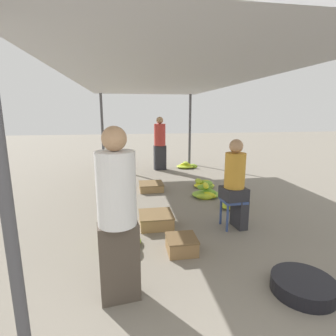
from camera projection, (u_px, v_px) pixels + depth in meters
name	position (u px, v px, depth m)	size (l,w,h in m)	color
canopy_post_front_left	(7.00, 212.00, 1.57)	(0.08, 0.08, 2.29)	#4C4C51
canopy_post_back_left	(102.00, 131.00, 8.19)	(0.08, 0.08, 2.29)	#4C4C51
canopy_post_back_right	(190.00, 130.00, 8.63)	(0.08, 0.08, 2.29)	#4C4C51
canopy_tarp	(161.00, 80.00, 4.85)	(3.21, 7.26, 0.04)	#B2B2B7
vendor_foreground	(117.00, 215.00, 2.32)	(0.39, 0.39, 1.62)	#4C4238
stool	(233.00, 205.00, 3.95)	(0.34, 0.34, 0.45)	#384C84
vendor_seated	(236.00, 182.00, 3.88)	(0.38, 0.38, 1.35)	#2D2D33
basin_black	(303.00, 286.00, 2.55)	(0.60, 0.60, 0.14)	black
banana_pile_left_0	(121.00, 181.00, 6.41)	(0.59, 0.60, 0.27)	#81B835
banana_pile_left_1	(117.00, 172.00, 7.34)	(0.60, 0.71, 0.21)	#C6D329
banana_pile_left_2	(120.00, 238.00, 3.43)	(0.53, 0.49, 0.33)	#ABC92D
banana_pile_right_0	(206.00, 193.00, 5.43)	(0.59, 0.56, 0.28)	yellow
banana_pile_right_1	(232.00, 204.00, 4.80)	(0.40, 0.45, 0.19)	#B0CB2D
banana_pile_right_2	(205.00, 184.00, 6.11)	(0.48, 0.50, 0.19)	#ABC92D
banana_pile_right_3	(187.00, 166.00, 8.27)	(0.67, 0.51, 0.22)	yellow
crate_near	(156.00, 220.00, 4.05)	(0.51, 0.51, 0.20)	#9E7A4C
crate_mid	(182.00, 244.00, 3.29)	(0.38, 0.38, 0.20)	olive
crate_far	(151.00, 187.00, 5.90)	(0.53, 0.53, 0.17)	#9E7A4C
shopper_walking_mid	(160.00, 143.00, 7.87)	(0.38, 0.38, 1.60)	#2D2D33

